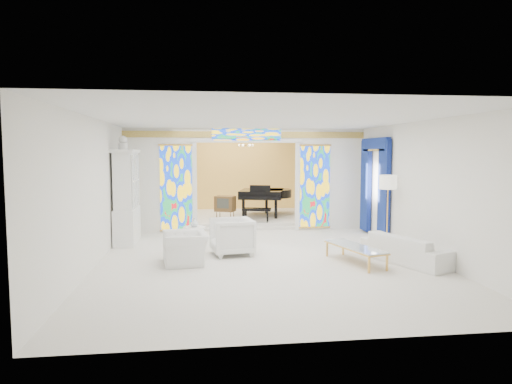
{
  "coord_description": "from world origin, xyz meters",
  "views": [
    {
      "loc": [
        -1.4,
        -11.26,
        2.32
      ],
      "look_at": [
        0.05,
        0.2,
        1.3
      ],
      "focal_mm": 32.0,
      "sensor_mm": 36.0,
      "label": 1
    }
  ],
  "objects": [
    {
      "name": "wall_front",
      "position": [
        0.0,
        -6.0,
        1.5
      ],
      "size": [
        7.0,
        0.02,
        3.0
      ],
      "primitive_type": "cube",
      "color": "white",
      "rests_on": "floor"
    },
    {
      "name": "wall_left",
      "position": [
        -3.5,
        0.0,
        1.5
      ],
      "size": [
        0.02,
        12.0,
        3.0
      ],
      "primitive_type": "cube",
      "color": "white",
      "rests_on": "floor"
    },
    {
      "name": "armchair_right",
      "position": [
        -0.66,
        -1.1,
        0.42
      ],
      "size": [
        1.03,
        1.01,
        0.83
      ],
      "primitive_type": "imported",
      "rotation": [
        0.0,
        0.0,
        -1.43
      ],
      "color": "white",
      "rests_on": "floor"
    },
    {
      "name": "gold_curtain_back",
      "position": [
        0.0,
        5.88,
        1.5
      ],
      "size": [
        6.7,
        0.1,
        2.9
      ],
      "primitive_type": "cube",
      "color": "#E3AC4E",
      "rests_on": "wall_back"
    },
    {
      "name": "floor",
      "position": [
        0.0,
        0.0,
        0.0
      ],
      "size": [
        12.0,
        12.0,
        0.0
      ],
      "primitive_type": "plane",
      "color": "silver",
      "rests_on": "ground"
    },
    {
      "name": "sofa",
      "position": [
        2.95,
        -2.33,
        0.3
      ],
      "size": [
        1.5,
        2.18,
        0.59
      ],
      "primitive_type": "imported",
      "rotation": [
        0.0,
        0.0,
        1.95
      ],
      "color": "white",
      "rests_on": "floor"
    },
    {
      "name": "ceiling",
      "position": [
        0.0,
        0.0,
        3.0
      ],
      "size": [
        7.0,
        12.0,
        0.02
      ],
      "primitive_type": "cube",
      "color": "silver",
      "rests_on": "wall_back"
    },
    {
      "name": "chandelier",
      "position": [
        0.2,
        4.0,
        2.55
      ],
      "size": [
        0.48,
        0.48,
        0.3
      ],
      "primitive_type": "cylinder",
      "color": "gold",
      "rests_on": "ceiling"
    },
    {
      "name": "partition_wall",
      "position": [
        0.0,
        2.0,
        1.65
      ],
      "size": [
        7.0,
        0.22,
        3.0
      ],
      "color": "white",
      "rests_on": "floor"
    },
    {
      "name": "blue_drapes",
      "position": [
        3.4,
        0.7,
        1.58
      ],
      "size": [
        0.14,
        1.85,
        2.65
      ],
      "color": "navy",
      "rests_on": "wall_right"
    },
    {
      "name": "stained_glass_transom",
      "position": [
        0.0,
        1.89,
        2.82
      ],
      "size": [
        2.0,
        0.04,
        0.34
      ],
      "primitive_type": "cube",
      "color": "gold",
      "rests_on": "partition_wall"
    },
    {
      "name": "armchair_left",
      "position": [
        -1.68,
        -1.8,
        0.33
      ],
      "size": [
        1.0,
        1.11,
        0.65
      ],
      "primitive_type": "imported",
      "rotation": [
        0.0,
        0.0,
        -1.44
      ],
      "color": "white",
      "rests_on": "floor"
    },
    {
      "name": "floor_lamp",
      "position": [
        3.2,
        -0.65,
        1.5
      ],
      "size": [
        0.48,
        0.48,
        1.76
      ],
      "rotation": [
        0.0,
        0.0,
        -0.14
      ],
      "color": "gold",
      "rests_on": "floor"
    },
    {
      "name": "wall_right",
      "position": [
        3.5,
        0.0,
        1.5
      ],
      "size": [
        0.02,
        12.0,
        3.0
      ],
      "primitive_type": "cube",
      "color": "white",
      "rests_on": "floor"
    },
    {
      "name": "china_cabinet",
      "position": [
        -3.22,
        0.6,
        1.17
      ],
      "size": [
        0.56,
        1.46,
        2.72
      ],
      "color": "white",
      "rests_on": "floor"
    },
    {
      "name": "coffee_table",
      "position": [
        1.83,
        -2.24,
        0.34
      ],
      "size": [
        0.92,
        1.72,
        0.37
      ],
      "rotation": [
        0.0,
        0.0,
        0.26
      ],
      "color": "silver",
      "rests_on": "floor"
    },
    {
      "name": "stained_glass_left",
      "position": [
        -2.03,
        1.89,
        1.3
      ],
      "size": [
        0.9,
        0.04,
        2.4
      ],
      "primitive_type": "cube",
      "color": "gold",
      "rests_on": "partition_wall"
    },
    {
      "name": "side_table",
      "position": [
        -1.5,
        -0.96,
        0.41
      ],
      "size": [
        0.62,
        0.62,
        0.63
      ],
      "rotation": [
        0.0,
        0.0,
        0.25
      ],
      "color": "white",
      "rests_on": "floor"
    },
    {
      "name": "stained_glass_right",
      "position": [
        2.03,
        1.89,
        1.3
      ],
      "size": [
        0.9,
        0.04,
        2.4
      ],
      "primitive_type": "cube",
      "color": "gold",
      "rests_on": "partition_wall"
    },
    {
      "name": "alcove_platform",
      "position": [
        0.0,
        4.1,
        0.09
      ],
      "size": [
        6.8,
        3.8,
        0.18
      ],
      "primitive_type": "cube",
      "color": "silver",
      "rests_on": "floor"
    },
    {
      "name": "grand_piano",
      "position": [
        0.87,
        3.96,
        0.9
      ],
      "size": [
        2.09,
        2.77,
        1.06
      ],
      "rotation": [
        0.0,
        0.0,
        -0.25
      ],
      "color": "black",
      "rests_on": "alcove_platform"
    },
    {
      "name": "vase",
      "position": [
        -1.5,
        -0.96,
        0.73
      ],
      "size": [
        0.19,
        0.19,
        0.19
      ],
      "primitive_type": "imported",
      "rotation": [
        0.0,
        0.0,
        0.02
      ],
      "color": "silver",
      "rests_on": "side_table"
    },
    {
      "name": "tv_console",
      "position": [
        -0.54,
        3.46,
        0.65
      ],
      "size": [
        0.73,
        0.63,
        0.72
      ],
      "rotation": [
        0.0,
        0.0,
        -0.41
      ],
      "color": "brown",
      "rests_on": "alcove_platform"
    },
    {
      "name": "wall_back",
      "position": [
        0.0,
        6.0,
        1.5
      ],
      "size": [
        7.0,
        0.02,
        3.0
      ],
      "primitive_type": "cube",
      "color": "white",
      "rests_on": "floor"
    }
  ]
}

